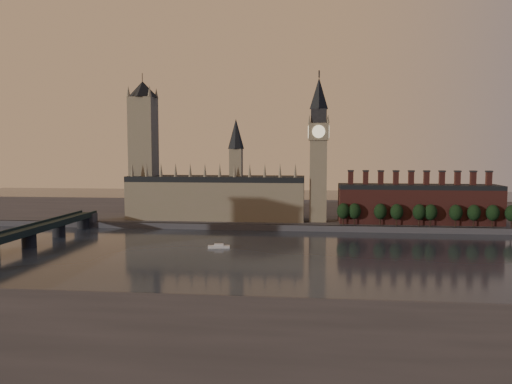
# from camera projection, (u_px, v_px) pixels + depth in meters

# --- Properties ---
(ground) EXTENTS (900.00, 900.00, 0.00)m
(ground) POSITION_uv_depth(u_px,v_px,m) (301.00, 259.00, 251.15)
(ground) COLOR black
(ground) RESTS_ON ground
(north_bank) EXTENTS (900.00, 182.00, 4.00)m
(north_bank) POSITION_uv_depth(u_px,v_px,m) (305.00, 212.00, 427.41)
(north_bank) COLOR #47464B
(north_bank) RESTS_ON ground
(palace_of_westminster) EXTENTS (130.00, 30.30, 74.00)m
(palace_of_westminster) POSITION_uv_depth(u_px,v_px,m) (217.00, 195.00, 370.15)
(palace_of_westminster) COLOR #776955
(palace_of_westminster) RESTS_ON north_bank
(victoria_tower) EXTENTS (24.00, 24.00, 108.00)m
(victoria_tower) POSITION_uv_depth(u_px,v_px,m) (144.00, 145.00, 373.13)
(victoria_tower) COLOR #776955
(victoria_tower) RESTS_ON north_bank
(big_ben) EXTENTS (15.00, 15.00, 107.00)m
(big_ben) POSITION_uv_depth(u_px,v_px,m) (318.00, 148.00, 354.44)
(big_ben) COLOR #776955
(big_ben) RESTS_ON north_bank
(chimney_block) EXTENTS (110.00, 25.00, 37.00)m
(chimney_block) POSITION_uv_depth(u_px,v_px,m) (418.00, 203.00, 350.14)
(chimney_block) COLOR #5F2924
(chimney_block) RESTS_ON north_bank
(embankment_tree_0) EXTENTS (8.60, 8.60, 14.88)m
(embankment_tree_0) POSITION_uv_depth(u_px,v_px,m) (343.00, 211.00, 341.21)
(embankment_tree_0) COLOR black
(embankment_tree_0) RESTS_ON north_bank
(embankment_tree_1) EXTENTS (8.60, 8.60, 14.88)m
(embankment_tree_1) POSITION_uv_depth(u_px,v_px,m) (355.00, 211.00, 340.74)
(embankment_tree_1) COLOR black
(embankment_tree_1) RESTS_ON north_bank
(embankment_tree_2) EXTENTS (8.60, 8.60, 14.88)m
(embankment_tree_2) POSITION_uv_depth(u_px,v_px,m) (380.00, 211.00, 338.77)
(embankment_tree_2) COLOR black
(embankment_tree_2) RESTS_ON north_bank
(embankment_tree_3) EXTENTS (8.60, 8.60, 14.88)m
(embankment_tree_3) POSITION_uv_depth(u_px,v_px,m) (397.00, 212.00, 336.64)
(embankment_tree_3) COLOR black
(embankment_tree_3) RESTS_ON north_bank
(embankment_tree_4) EXTENTS (8.60, 8.60, 14.88)m
(embankment_tree_4) POSITION_uv_depth(u_px,v_px,m) (419.00, 212.00, 335.17)
(embankment_tree_4) COLOR black
(embankment_tree_4) RESTS_ON north_bank
(embankment_tree_5) EXTENTS (8.60, 8.60, 14.88)m
(embankment_tree_5) POSITION_uv_depth(u_px,v_px,m) (431.00, 212.00, 334.18)
(embankment_tree_5) COLOR black
(embankment_tree_5) RESTS_ON north_bank
(embankment_tree_6) EXTENTS (8.60, 8.60, 14.88)m
(embankment_tree_6) POSITION_uv_depth(u_px,v_px,m) (456.00, 213.00, 332.42)
(embankment_tree_6) COLOR black
(embankment_tree_6) RESTS_ON north_bank
(embankment_tree_7) EXTENTS (8.60, 8.60, 14.88)m
(embankment_tree_7) POSITION_uv_depth(u_px,v_px,m) (474.00, 213.00, 331.62)
(embankment_tree_7) COLOR black
(embankment_tree_7) RESTS_ON north_bank
(embankment_tree_8) EXTENTS (8.60, 8.60, 14.88)m
(embankment_tree_8) POSITION_uv_depth(u_px,v_px,m) (493.00, 213.00, 330.89)
(embankment_tree_8) COLOR black
(embankment_tree_8) RESTS_ON north_bank
(embankment_tree_9) EXTENTS (8.60, 8.60, 14.88)m
(embankment_tree_9) POSITION_uv_depth(u_px,v_px,m) (512.00, 213.00, 328.37)
(embankment_tree_9) COLOR black
(embankment_tree_9) RESTS_ON north_bank
(westminster_bridge) EXTENTS (14.00, 200.00, 11.55)m
(westminster_bridge) POSITION_uv_depth(u_px,v_px,m) (8.00, 240.00, 264.46)
(westminster_bridge) COLOR black
(westminster_bridge) RESTS_ON ground
(river_boat) EXTENTS (12.53, 5.22, 2.43)m
(river_boat) POSITION_uv_depth(u_px,v_px,m) (219.00, 246.00, 280.15)
(river_boat) COLOR silver
(river_boat) RESTS_ON ground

